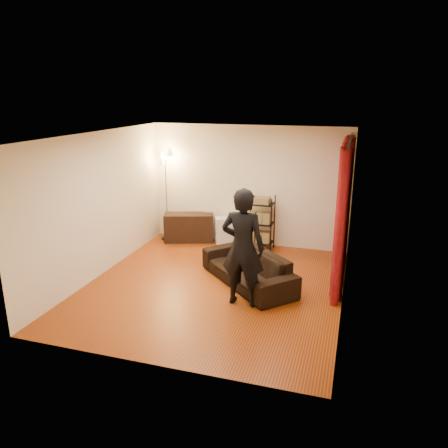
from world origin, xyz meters
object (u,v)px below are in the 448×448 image
(wire_shelf, at_px, (260,223))
(floor_lamp, at_px, (166,196))
(person, at_px, (243,248))
(storage_boxes, at_px, (224,231))
(media_cabinet, at_px, (189,227))
(sofa, at_px, (248,267))

(wire_shelf, xyz_separation_m, floor_lamp, (-2.27, 0.07, 0.45))
(person, distance_m, wire_shelf, 2.68)
(person, relative_size, storage_boxes, 3.10)
(person, height_order, storage_boxes, person)
(storage_boxes, distance_m, floor_lamp, 1.58)
(person, height_order, media_cabinet, person)
(sofa, height_order, wire_shelf, wire_shelf)
(media_cabinet, bearing_deg, wire_shelf, -20.81)
(person, bearing_deg, wire_shelf, -81.82)
(storage_boxes, bearing_deg, media_cabinet, -178.11)
(storage_boxes, relative_size, floor_lamp, 0.30)
(person, distance_m, floor_lamp, 3.73)
(sofa, xyz_separation_m, storage_boxes, (-1.06, 1.94, 0.01))
(person, bearing_deg, floor_lamp, -44.75)
(sofa, height_order, storage_boxes, storage_boxes)
(person, bearing_deg, sofa, -80.35)
(person, height_order, wire_shelf, person)
(media_cabinet, relative_size, storage_boxes, 1.79)
(media_cabinet, xyz_separation_m, storage_boxes, (0.85, 0.03, -0.01))
(media_cabinet, bearing_deg, floor_lamp, 163.17)
(sofa, distance_m, floor_lamp, 3.19)
(media_cabinet, bearing_deg, sofa, -63.18)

